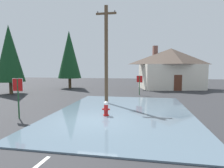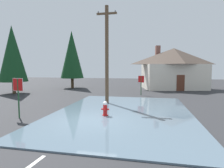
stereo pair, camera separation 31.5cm
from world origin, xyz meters
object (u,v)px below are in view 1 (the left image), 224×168
pine_tree_tall_left (69,55)px  pine_tree_mid_left (9,54)px  stop_sign_near (18,90)px  stop_sign_far (140,81)px  utility_pole (106,54)px  fire_hydrant (106,109)px  house (171,68)px

pine_tree_tall_left → pine_tree_mid_left: (-4.14, -6.48, -0.28)m
stop_sign_near → stop_sign_far: bearing=57.8°
pine_tree_tall_left → stop_sign_far: bearing=-26.2°
stop_sign_near → stop_sign_far: size_ratio=1.12×
stop_sign_far → pine_tree_mid_left: (-14.00, -1.63, 2.96)m
pine_tree_mid_left → stop_sign_near: bearing=-49.3°
utility_pole → pine_tree_mid_left: size_ratio=1.02×
stop_sign_far → pine_tree_tall_left: size_ratio=0.26×
stop_sign_near → pine_tree_tall_left: 15.86m
pine_tree_tall_left → pine_tree_mid_left: pine_tree_tall_left is taller
fire_hydrant → utility_pole: (-0.77, 3.83, 3.55)m
stop_sign_near → pine_tree_mid_left: bearing=130.7°
pine_tree_mid_left → fire_hydrant: bearing=-31.2°
pine_tree_tall_left → house: bearing=8.5°
house → pine_tree_tall_left: 14.20m
house → fire_hydrant: bearing=-109.9°
fire_hydrant → stop_sign_near: bearing=-165.1°
fire_hydrant → pine_tree_mid_left: bearing=148.8°
fire_hydrant → stop_sign_far: size_ratio=0.45×
fire_hydrant → pine_tree_tall_left: (-8.14, 13.92, 4.25)m
fire_hydrant → pine_tree_mid_left: size_ratio=0.12×
stop_sign_far → pine_tree_tall_left: pine_tree_tall_left is taller
fire_hydrant → pine_tree_mid_left: 14.90m
fire_hydrant → stop_sign_far: bearing=79.2°
house → pine_tree_tall_left: bearing=-171.5°
fire_hydrant → pine_tree_tall_left: 16.68m
fire_hydrant → stop_sign_far: stop_sign_far is taller
stop_sign_near → fire_hydrant: 5.10m
utility_pole → house: (6.56, 12.18, -1.13)m
stop_sign_near → house: size_ratio=0.24×
utility_pole → pine_tree_mid_left: 12.07m
stop_sign_far → fire_hydrant: bearing=-100.8°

